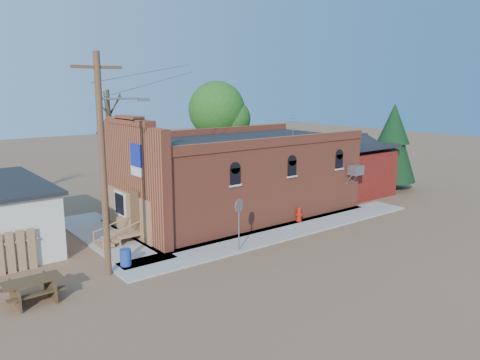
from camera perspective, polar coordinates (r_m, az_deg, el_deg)
ground at (r=23.72m, az=4.27°, el=-7.59°), size 120.00×120.00×0.00m
sidewalk_south at (r=25.31m, az=5.43°, el=-6.30°), size 19.00×2.20×0.08m
sidewalk_west at (r=25.42m, az=-15.87°, el=-6.61°), size 2.60×10.00×0.08m
brick_bar at (r=28.24m, az=-0.67°, el=0.41°), size 16.40×7.97×6.30m
red_shed at (r=35.02m, az=12.29°, el=2.14°), size 5.40×6.40×4.30m
utility_pole at (r=19.33m, az=-16.28°, el=2.25°), size 3.12×0.26×9.00m
tree_bare_near at (r=32.03m, az=-15.73°, el=7.81°), size 2.80×2.80×7.65m
tree_leafy at (r=36.82m, az=-2.84°, el=8.55°), size 4.40×4.40×8.15m
evergreen_tree at (r=37.12m, az=18.15°, el=4.59°), size 3.60×3.60×6.50m
fire_hydrant at (r=27.13m, az=7.21°, el=-4.16°), size 0.47×0.46×0.81m
stop_sign at (r=21.73m, az=-0.15°, el=-3.77°), size 0.65×0.32×2.52m
trash_barrel at (r=20.99m, az=-13.77°, el=-9.14°), size 0.49×0.49×0.74m
picnic_table at (r=18.89m, az=-23.96°, el=-11.84°), size 2.00×1.56×0.83m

